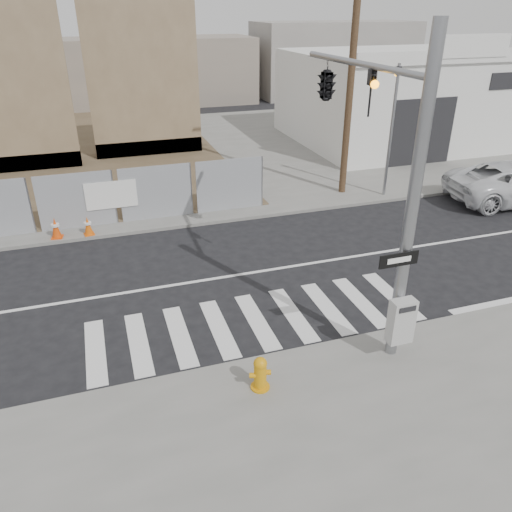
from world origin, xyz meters
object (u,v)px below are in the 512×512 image
object	(u,v)px
signal_pole	(351,123)
auto_shop	(403,97)
traffic_cone_d	(88,226)
fire_hydrant	(260,373)
traffic_cone_c	(56,228)

from	to	relation	value
signal_pole	auto_shop	size ratio (longest dim) A/B	0.58
signal_pole	traffic_cone_d	size ratio (longest dim) A/B	10.59
fire_hydrant	signal_pole	bearing A→B (deg)	60.49
traffic_cone_c	signal_pole	bearing A→B (deg)	-40.34
fire_hydrant	traffic_cone_c	xyz separation A→B (m)	(-4.22, 9.31, -0.03)
traffic_cone_c	traffic_cone_d	distance (m)	1.05
signal_pole	fire_hydrant	world-z (taller)	signal_pole
signal_pole	traffic_cone_c	distance (m)	10.71
traffic_cone_c	traffic_cone_d	size ratio (longest dim) A/B	1.09
fire_hydrant	traffic_cone_d	distance (m)	9.76
fire_hydrant	traffic_cone_c	world-z (taller)	fire_hydrant
auto_shop	fire_hydrant	distance (m)	23.35
auto_shop	fire_hydrant	xyz separation A→B (m)	(-14.76, -17.98, -2.04)
fire_hydrant	traffic_cone_c	bearing A→B (deg)	132.47
auto_shop	traffic_cone_d	world-z (taller)	auto_shop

